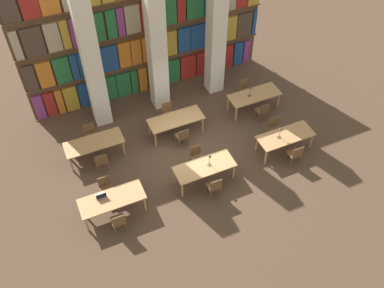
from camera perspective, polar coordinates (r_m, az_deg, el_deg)
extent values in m
plane|color=#4C3828|center=(15.28, -0.18, -1.35)|extent=(40.00, 40.00, 0.00)
cube|color=brown|center=(16.45, -6.15, 14.97)|extent=(9.52, 0.06, 5.50)
cube|color=brown|center=(18.05, -5.46, 7.61)|extent=(9.52, 0.35, 0.03)
cube|color=#84387A|center=(17.20, -19.73, 4.74)|extent=(0.36, 0.20, 1.10)
cube|color=maroon|center=(17.20, -18.40, 5.15)|extent=(0.38, 0.20, 1.10)
cube|color=orange|center=(17.20, -17.23, 5.52)|extent=(0.26, 0.20, 1.10)
cube|color=#B7932D|center=(17.21, -15.84, 5.94)|extent=(0.51, 0.20, 1.10)
cube|color=navy|center=(17.25, -14.11, 6.47)|extent=(0.47, 0.20, 1.10)
cube|color=#84387A|center=(17.29, -12.74, 6.88)|extent=(0.33, 0.20, 1.10)
cube|color=#236B38|center=(17.35, -11.04, 7.39)|extent=(0.60, 0.20, 1.10)
cube|color=#236B38|center=(17.44, -9.14, 7.94)|extent=(0.56, 0.20, 1.10)
cube|color=#236B38|center=(17.52, -7.75, 8.34)|extent=(0.25, 0.20, 1.10)
cube|color=orange|center=(17.59, -6.62, 8.66)|extent=(0.34, 0.20, 1.10)
cube|color=orange|center=(17.69, -5.19, 9.06)|extent=(0.44, 0.20, 1.10)
cube|color=navy|center=(17.80, -3.91, 9.42)|extent=(0.31, 0.20, 1.10)
cube|color=#236B38|center=(17.92, -2.51, 9.80)|extent=(0.51, 0.20, 1.10)
cube|color=maroon|center=(18.11, -0.61, 10.30)|extent=(0.67, 0.20, 1.10)
cube|color=maroon|center=(18.31, 1.17, 10.76)|extent=(0.41, 0.20, 1.10)
cube|color=navy|center=(18.51, 2.77, 11.17)|extent=(0.59, 0.20, 1.10)
cube|color=maroon|center=(18.76, 4.59, 11.62)|extent=(0.55, 0.20, 1.10)
cube|color=navy|center=(18.99, 6.10, 11.98)|extent=(0.42, 0.20, 1.10)
cube|color=#84387A|center=(19.16, 7.17, 12.23)|extent=(0.27, 0.20, 1.10)
cube|color=brown|center=(17.21, -5.79, 11.14)|extent=(9.52, 0.35, 0.03)
cube|color=#47382D|center=(16.38, -20.83, 8.26)|extent=(0.41, 0.20, 1.07)
cube|color=orange|center=(16.37, -19.02, 8.82)|extent=(0.52, 0.20, 1.07)
cube|color=#236B38|center=(16.39, -16.95, 9.46)|extent=(0.56, 0.20, 1.07)
cube|color=navy|center=(16.41, -15.44, 9.91)|extent=(0.25, 0.20, 1.07)
cube|color=navy|center=(16.44, -14.29, 10.25)|extent=(0.38, 0.20, 1.07)
cube|color=orange|center=(16.48, -12.93, 10.65)|extent=(0.33, 0.20, 1.07)
cube|color=navy|center=(16.56, -11.09, 11.17)|extent=(0.69, 0.20, 1.07)
cube|color=orange|center=(16.66, -9.04, 11.75)|extent=(0.46, 0.20, 1.07)
cube|color=orange|center=(16.75, -7.53, 12.15)|extent=(0.39, 0.20, 1.07)
cube|color=orange|center=(16.85, -6.03, 12.55)|extent=(0.42, 0.20, 1.07)
cube|color=#236B38|center=(16.95, -4.77, 12.88)|extent=(0.28, 0.20, 1.07)
cube|color=#B7932D|center=(17.08, -3.18, 13.28)|extent=(0.65, 0.20, 1.07)
cube|color=navy|center=(17.28, -1.11, 13.79)|extent=(0.52, 0.20, 1.07)
cube|color=navy|center=(17.49, 0.83, 14.24)|extent=(0.68, 0.20, 1.07)
cube|color=#84387A|center=(17.70, 2.54, 14.63)|extent=(0.40, 0.20, 1.07)
cube|color=#84387A|center=(17.87, 3.87, 14.92)|extent=(0.37, 0.20, 1.07)
cube|color=#B7932D|center=(18.06, 5.18, 15.20)|extent=(0.45, 0.20, 1.07)
cube|color=#47382D|center=(18.32, 6.89, 15.56)|extent=(0.67, 0.20, 1.07)
cube|color=navy|center=(18.53, 8.21, 15.82)|extent=(0.15, 0.20, 1.07)
cube|color=brown|center=(16.44, -6.16, 15.01)|extent=(9.52, 0.35, 0.03)
cube|color=tan|center=(15.61, -22.43, 12.09)|extent=(0.27, 0.20, 1.09)
cube|color=#47382D|center=(15.61, -20.46, 12.71)|extent=(0.68, 0.20, 1.09)
cube|color=tan|center=(15.62, -18.11, 13.43)|extent=(0.50, 0.20, 1.09)
cube|color=#B7932D|center=(15.65, -16.59, 13.88)|extent=(0.27, 0.20, 1.09)
cube|color=#84387A|center=(15.69, -14.91, 14.37)|extent=(0.59, 0.20, 1.09)
cube|color=#236B38|center=(15.77, -12.67, 14.99)|extent=(0.55, 0.20, 1.09)
cube|color=#236B38|center=(15.85, -10.77, 15.50)|extent=(0.35, 0.20, 1.09)
cube|color=#84387A|center=(15.91, -9.57, 15.81)|extent=(0.25, 0.20, 1.09)
cube|color=tan|center=(16.01, -8.00, 16.21)|extent=(0.55, 0.20, 1.09)
cube|color=maroon|center=(16.13, -6.19, 16.65)|extent=(0.39, 0.20, 1.09)
cube|color=#84387A|center=(16.26, -4.57, 17.03)|extent=(0.45, 0.20, 1.09)
cube|color=#236B38|center=(16.39, -2.96, 17.40)|extent=(0.45, 0.20, 1.09)
cube|color=maroon|center=(16.53, -1.53, 17.71)|extent=(0.33, 0.20, 1.09)
cube|color=#236B38|center=(16.72, 0.35, 18.10)|extent=(0.69, 0.20, 1.09)
cube|color=navy|center=(16.99, 2.63, 18.55)|extent=(0.63, 0.20, 1.09)
cube|color=#47382D|center=(14.92, -23.46, 16.65)|extent=(0.56, 0.20, 1.17)
cube|color=maroon|center=(14.92, -21.07, 17.40)|extent=(0.57, 0.20, 1.17)
cube|color=silver|center=(14.99, -13.46, 11.48)|extent=(0.60, 0.60, 6.00)
cube|color=silver|center=(15.44, -4.82, 13.81)|extent=(0.60, 0.60, 6.00)
cube|color=silver|center=(16.22, 3.29, 15.70)|extent=(0.60, 0.60, 6.00)
cube|color=tan|center=(13.43, -10.66, -7.23)|extent=(2.02, 0.81, 0.04)
cylinder|color=tan|center=(13.51, -13.87, -10.36)|extent=(0.07, 0.07, 0.68)
cylinder|color=tan|center=(13.62, -6.30, -7.91)|extent=(0.07, 0.07, 0.68)
cylinder|color=tan|center=(13.89, -14.53, -8.26)|extent=(0.07, 0.07, 0.68)
cylinder|color=tan|center=(14.00, -7.19, -5.91)|extent=(0.07, 0.07, 0.68)
cylinder|color=brown|center=(13.57, -10.63, -10.17)|extent=(0.04, 0.04, 0.40)
cylinder|color=brown|center=(13.59, -9.17, -9.69)|extent=(0.04, 0.04, 0.40)
cylinder|color=brown|center=(13.38, -10.21, -11.30)|extent=(0.04, 0.04, 0.40)
cylinder|color=brown|center=(13.40, -8.73, -10.82)|extent=(0.04, 0.04, 0.40)
cube|color=brown|center=(13.30, -9.81, -9.98)|extent=(0.42, 0.40, 0.04)
cube|color=brown|center=(13.01, -9.69, -10.07)|extent=(0.40, 0.03, 0.42)
cylinder|color=brown|center=(14.11, -10.29, -6.83)|extent=(0.04, 0.04, 0.40)
cylinder|color=brown|center=(14.09, -11.69, -7.28)|extent=(0.04, 0.04, 0.40)
cylinder|color=brown|center=(14.32, -10.68, -5.81)|extent=(0.04, 0.04, 0.40)
cylinder|color=brown|center=(14.30, -12.06, -6.25)|extent=(0.04, 0.04, 0.40)
cube|color=brown|center=(14.03, -11.31, -6.01)|extent=(0.42, 0.40, 0.04)
cube|color=brown|center=(13.96, -11.66, -4.88)|extent=(0.40, 0.03, 0.42)
cube|color=silver|center=(13.54, -12.06, -6.74)|extent=(0.32, 0.22, 0.01)
cube|color=black|center=(13.39, -12.00, -6.82)|extent=(0.32, 0.01, 0.20)
cube|color=tan|center=(14.00, 1.67, -3.03)|extent=(2.02, 0.81, 0.04)
cylinder|color=tan|center=(13.86, -1.31, -6.12)|extent=(0.07, 0.07, 0.68)
cylinder|color=tan|center=(14.39, 5.56, -3.69)|extent=(0.07, 0.07, 0.68)
cylinder|color=tan|center=(14.23, -2.33, -4.21)|extent=(0.07, 0.07, 0.68)
cylinder|color=tan|center=(14.75, 4.39, -1.91)|extent=(0.07, 0.07, 0.68)
cylinder|color=brown|center=(14.10, 1.89, -5.81)|extent=(0.04, 0.04, 0.40)
cylinder|color=brown|center=(14.20, 3.21, -5.33)|extent=(0.04, 0.04, 0.40)
cylinder|color=brown|center=(13.92, 2.48, -6.83)|extent=(0.04, 0.04, 0.40)
cylinder|color=brown|center=(14.02, 3.82, -6.34)|extent=(0.04, 0.04, 0.40)
cube|color=brown|center=(13.88, 2.88, -5.53)|extent=(0.42, 0.40, 0.04)
cube|color=brown|center=(13.60, 3.26, -5.51)|extent=(0.40, 0.03, 0.42)
cylinder|color=brown|center=(14.71, 1.65, -2.77)|extent=(0.04, 0.04, 0.40)
cylinder|color=brown|center=(14.61, 0.37, -3.21)|extent=(0.04, 0.04, 0.40)
cylinder|color=brown|center=(14.90, 1.10, -1.85)|extent=(0.04, 0.04, 0.40)
cylinder|color=brown|center=(14.81, -0.17, -2.28)|extent=(0.04, 0.04, 0.40)
cube|color=brown|center=(14.59, 0.75, -1.97)|extent=(0.42, 0.40, 0.04)
cube|color=brown|center=(14.53, 0.45, -0.87)|extent=(0.40, 0.03, 0.42)
cylinder|color=brown|center=(14.02, 2.34, -2.79)|extent=(0.14, 0.14, 0.01)
cylinder|color=brown|center=(13.86, 2.36, -2.24)|extent=(0.02, 0.02, 0.40)
cone|color=brown|center=(13.68, 2.39, -1.60)|extent=(0.11, 0.11, 0.07)
cube|color=tan|center=(15.28, 12.37, 1.08)|extent=(2.02, 0.81, 0.04)
cylinder|color=tan|center=(14.96, 9.83, -1.73)|extent=(0.07, 0.07, 0.68)
cylinder|color=tan|center=(15.83, 15.60, 0.37)|extent=(0.07, 0.07, 0.68)
cylinder|color=tan|center=(15.31, 8.60, -0.06)|extent=(0.07, 0.07, 0.68)
cylinder|color=tan|center=(16.16, 14.32, 1.91)|extent=(0.07, 0.07, 0.68)
cylinder|color=brown|center=(15.32, 12.39, -1.54)|extent=(0.04, 0.04, 0.40)
cylinder|color=brown|center=(15.49, 13.51, -1.12)|extent=(0.04, 0.04, 0.40)
cylinder|color=brown|center=(15.15, 13.07, -2.42)|extent=(0.04, 0.04, 0.40)
cylinder|color=brown|center=(15.32, 14.19, -1.99)|extent=(0.04, 0.04, 0.40)
cube|color=brown|center=(15.16, 13.43, -1.22)|extent=(0.42, 0.40, 0.04)
cube|color=brown|center=(14.90, 13.97, -1.11)|extent=(0.40, 0.03, 0.42)
cylinder|color=brown|center=(15.96, 11.75, 1.10)|extent=(0.04, 0.04, 0.40)
cylinder|color=brown|center=(15.80, 10.65, 0.72)|extent=(0.04, 0.04, 0.40)
cylinder|color=brown|center=(16.15, 11.12, 1.89)|extent=(0.04, 0.04, 0.40)
cylinder|color=brown|center=(15.98, 10.03, 1.53)|extent=(0.04, 0.04, 0.40)
cube|color=brown|center=(15.82, 11.00, 1.87)|extent=(0.42, 0.40, 0.04)
cube|color=brown|center=(15.76, 10.77, 2.89)|extent=(0.40, 0.03, 0.42)
cylinder|color=brown|center=(15.15, 11.52, 0.90)|extent=(0.14, 0.14, 0.01)
cylinder|color=brown|center=(15.01, 11.63, 1.42)|extent=(0.02, 0.02, 0.38)
cone|color=brown|center=(14.85, 11.76, 2.02)|extent=(0.11, 0.11, 0.07)
cube|color=tan|center=(15.08, -12.97, 0.17)|extent=(2.02, 0.81, 0.04)
cylinder|color=tan|center=(15.09, -15.80, -2.64)|extent=(0.07, 0.07, 0.68)
cylinder|color=tan|center=(15.21, -9.08, -0.53)|extent=(0.07, 0.07, 0.68)
cylinder|color=tan|center=(15.54, -16.33, -0.96)|extent=(0.07, 0.07, 0.68)
cylinder|color=tan|center=(15.65, -9.80, 1.08)|extent=(0.07, 0.07, 0.68)
cylinder|color=brown|center=(15.13, -12.71, -2.43)|extent=(0.04, 0.04, 0.40)
cylinder|color=brown|center=(15.15, -11.42, -2.02)|extent=(0.04, 0.04, 0.40)
cylinder|color=brown|center=(14.91, -12.38, -3.34)|extent=(0.04, 0.04, 0.40)
cylinder|color=brown|center=(14.93, -11.06, -2.93)|extent=(0.04, 0.04, 0.40)
cube|color=brown|center=(14.86, -12.02, -2.13)|extent=(0.42, 0.40, 0.04)
cube|color=brown|center=(14.57, -11.97, -2.05)|extent=(0.40, 0.03, 0.42)
cylinder|color=brown|center=(15.77, -12.32, 0.27)|extent=(0.04, 0.04, 0.40)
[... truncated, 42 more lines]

